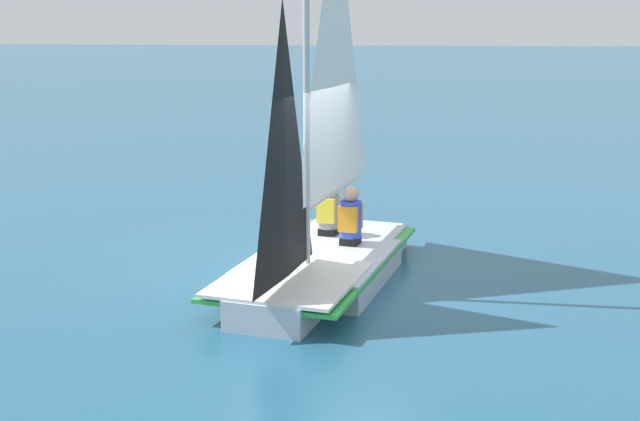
{
  "coord_description": "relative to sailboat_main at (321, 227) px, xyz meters",
  "views": [
    {
      "loc": [
        9.95,
        1.4,
        3.27
      ],
      "look_at": [
        0.0,
        0.0,
        0.95
      ],
      "focal_mm": 45.0,
      "sensor_mm": 36.0,
      "label": 1
    }
  ],
  "objects": [
    {
      "name": "ground_plane",
      "position": [
        0.04,
        -0.01,
        -0.72
      ],
      "size": [
        260.0,
        260.0,
        0.0
      ],
      "primitive_type": "plane",
      "color": "#235675"
    },
    {
      "name": "sailor_helm",
      "position": [
        -0.57,
        0.33,
        -0.1
      ],
      "size": [
        0.38,
        0.35,
        1.16
      ],
      "rotation": [
        0.0,
        0.0,
        6.1
      ],
      "color": "black",
      "rests_on": "ground_plane"
    },
    {
      "name": "sailboat_main",
      "position": [
        0.0,
        0.0,
        0.0
      ],
      "size": [
        4.28,
        2.39,
        5.08
      ],
      "rotation": [
        0.0,
        0.0,
        6.1
      ],
      "color": "#B2BCCC",
      "rests_on": "ground_plane"
    },
    {
      "name": "sailor_crew",
      "position": [
        -1.04,
        -0.03,
        -0.1
      ],
      "size": [
        0.38,
        0.35,
        1.16
      ],
      "rotation": [
        0.0,
        0.0,
        6.1
      ],
      "color": "black",
      "rests_on": "ground_plane"
    }
  ]
}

